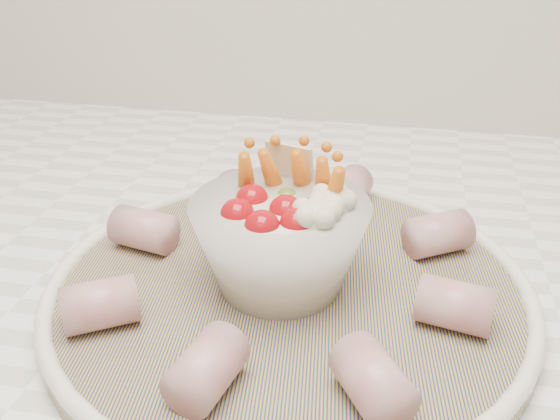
# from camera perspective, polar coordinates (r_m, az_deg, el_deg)

# --- Properties ---
(serving_platter) EXTENTS (0.40, 0.40, 0.02)m
(serving_platter) POSITION_cam_1_polar(r_m,az_deg,el_deg) (0.47, 0.83, -7.15)
(serving_platter) COLOR navy
(serving_platter) RESTS_ON kitchen_counter
(veggie_bowl) EXTENTS (0.13, 0.13, 0.10)m
(veggie_bowl) POSITION_cam_1_polar(r_m,az_deg,el_deg) (0.45, 0.17, -2.61)
(veggie_bowl) COLOR silver
(veggie_bowl) RESTS_ON serving_platter
(cured_meat_rolls) EXTENTS (0.30, 0.30, 0.03)m
(cured_meat_rolls) POSITION_cam_1_polar(r_m,az_deg,el_deg) (0.46, 0.76, -4.98)
(cured_meat_rolls) COLOR #A84D5B
(cured_meat_rolls) RESTS_ON serving_platter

